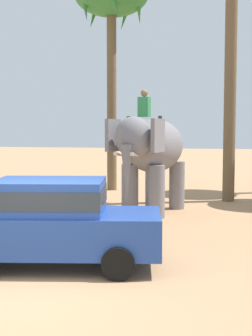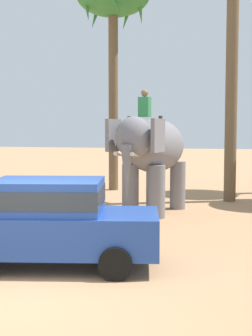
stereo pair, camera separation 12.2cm
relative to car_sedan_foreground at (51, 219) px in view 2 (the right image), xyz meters
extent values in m
plane|color=tan|center=(0.19, -1.39, -0.93)|extent=(120.00, 120.00, 0.00)
cube|color=#23479E|center=(0.04, 0.01, -0.25)|extent=(4.36, 2.50, 0.76)
cube|color=#23479E|center=(-0.06, -0.01, 0.45)|extent=(2.37, 1.96, 0.64)
cube|color=#2D3842|center=(-0.06, -0.01, 0.45)|extent=(2.40, 1.98, 0.35)
cylinder|color=black|center=(1.11, 1.10, -0.63)|extent=(0.62, 0.30, 0.60)
cylinder|color=black|center=(1.45, -0.56, -0.63)|extent=(0.62, 0.30, 0.60)
cylinder|color=black|center=(-1.38, 0.58, -0.63)|extent=(0.62, 0.30, 0.60)
ellipsoid|color=slate|center=(0.87, 6.43, 1.22)|extent=(2.22, 3.37, 1.70)
cylinder|color=slate|center=(1.10, 5.43, -0.13)|extent=(0.52, 0.52, 1.60)
cylinder|color=slate|center=(0.24, 5.61, -0.13)|extent=(0.52, 0.52, 1.60)
cylinder|color=slate|center=(1.50, 7.25, -0.13)|extent=(0.52, 0.52, 1.60)
cylinder|color=slate|center=(0.64, 7.43, -0.13)|extent=(0.52, 0.52, 1.60)
ellipsoid|color=slate|center=(0.53, 4.84, 1.52)|extent=(1.29, 1.21, 1.20)
cube|color=slate|center=(1.25, 4.79, 1.57)|extent=(0.29, 0.81, 0.96)
cube|color=slate|center=(-0.16, 5.09, 1.57)|extent=(0.29, 0.81, 0.96)
cone|color=slate|center=(0.43, 4.40, 0.52)|extent=(0.43, 0.43, 1.60)
cone|color=beige|center=(0.70, 4.39, 1.02)|extent=(0.24, 0.58, 0.21)
cone|color=beige|center=(0.19, 4.50, 1.02)|extent=(0.24, 0.58, 0.21)
cube|color=#338C4C|center=(0.69, 5.60, 2.42)|extent=(0.38, 0.31, 0.60)
sphere|color=#8E6647|center=(0.69, 5.60, 2.84)|extent=(0.22, 0.22, 0.22)
cylinder|color=#333338|center=(1.20, 5.49, 1.87)|extent=(0.12, 0.12, 0.55)
cylinder|color=#333338|center=(0.18, 5.71, 1.87)|extent=(0.12, 0.12, 0.55)
cylinder|color=brown|center=(3.16, 9.37, 4.06)|extent=(0.44, 0.44, 9.99)
cylinder|color=brown|center=(-1.96, 11.57, 3.21)|extent=(0.42, 0.42, 8.27)
cone|color=#337A38|center=(-0.76, 11.57, 7.04)|extent=(0.40, 0.92, 1.64)
cone|color=#337A38|center=(-1.59, 12.71, 7.04)|extent=(0.91, 0.57, 1.67)
cone|color=#337A38|center=(-2.93, 12.27, 7.04)|extent=(0.73, 0.83, 1.69)
cone|color=#337A38|center=(-2.93, 10.86, 7.04)|extent=(0.73, 0.83, 1.69)
camera|label=1|loc=(3.48, -8.40, 1.73)|focal=50.00mm
camera|label=2|loc=(3.60, -8.37, 1.73)|focal=50.00mm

